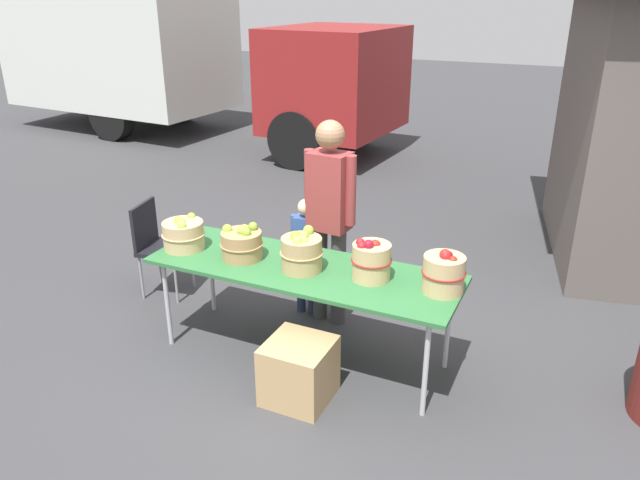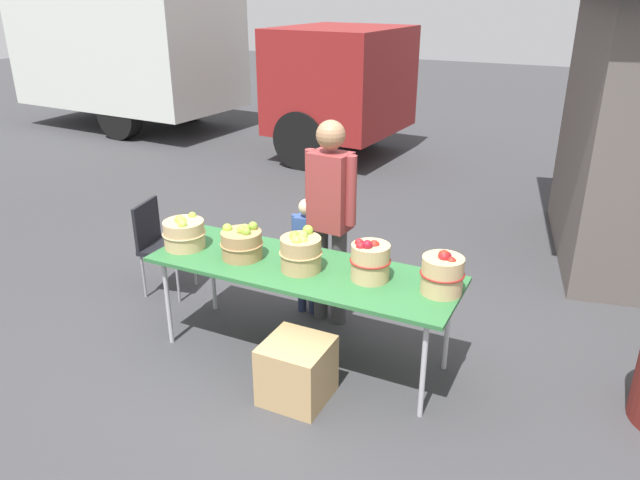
# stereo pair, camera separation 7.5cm
# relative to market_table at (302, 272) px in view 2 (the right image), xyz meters

# --- Properties ---
(ground_plane) EXTENTS (40.00, 40.00, 0.00)m
(ground_plane) POSITION_rel_market_table_xyz_m (0.00, 0.00, -0.71)
(ground_plane) COLOR #38383A
(market_table) EXTENTS (2.30, 0.76, 0.75)m
(market_table) POSITION_rel_market_table_xyz_m (0.00, 0.00, 0.00)
(market_table) COLOR #2D6B38
(market_table) RESTS_ON ground
(apple_basket_green_0) EXTENTS (0.33, 0.33, 0.26)m
(apple_basket_green_0) POSITION_rel_market_table_xyz_m (-0.99, -0.08, 0.16)
(apple_basket_green_0) COLOR tan
(apple_basket_green_0) RESTS_ON market_table
(apple_basket_green_1) EXTENTS (0.32, 0.32, 0.27)m
(apple_basket_green_1) POSITION_rel_market_table_xyz_m (-0.48, -0.04, 0.16)
(apple_basket_green_1) COLOR #A87F51
(apple_basket_green_1) RESTS_ON market_table
(apple_basket_green_2) EXTENTS (0.31, 0.31, 0.30)m
(apple_basket_green_2) POSITION_rel_market_table_xyz_m (0.01, -0.04, 0.18)
(apple_basket_green_2) COLOR tan
(apple_basket_green_2) RESTS_ON market_table
(apple_basket_red_0) EXTENTS (0.29, 0.29, 0.31)m
(apple_basket_red_0) POSITION_rel_market_table_xyz_m (0.51, 0.04, 0.18)
(apple_basket_red_0) COLOR tan
(apple_basket_red_0) RESTS_ON market_table
(apple_basket_red_1) EXTENTS (0.30, 0.30, 0.31)m
(apple_basket_red_1) POSITION_rel_market_table_xyz_m (1.01, 0.06, 0.18)
(apple_basket_red_1) COLOR tan
(apple_basket_red_1) RESTS_ON market_table
(vendor_adult) EXTENTS (0.45, 0.25, 1.71)m
(vendor_adult) POSITION_rel_market_table_xyz_m (-0.05, 0.58, 0.30)
(vendor_adult) COLOR #3F3F3F
(vendor_adult) RESTS_ON ground
(child_customer) EXTENTS (0.28, 0.15, 1.04)m
(child_customer) POSITION_rel_market_table_xyz_m (-0.27, 0.61, -0.10)
(child_customer) COLOR #262D4C
(child_customer) RESTS_ON ground
(box_truck) EXTENTS (7.83, 2.66, 2.75)m
(box_truck) POSITION_rel_market_table_xyz_m (-5.77, 5.78, 0.78)
(box_truck) COLOR silver
(box_truck) RESTS_ON ground
(folding_chair) EXTENTS (0.47, 0.47, 0.86)m
(folding_chair) POSITION_rel_market_table_xyz_m (-1.67, 0.39, -0.20)
(folding_chair) COLOR black
(folding_chair) RESTS_ON ground
(produce_crate) EXTENTS (0.43, 0.43, 0.43)m
(produce_crate) POSITION_rel_market_table_xyz_m (0.20, -0.48, -0.49)
(produce_crate) COLOR tan
(produce_crate) RESTS_ON ground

